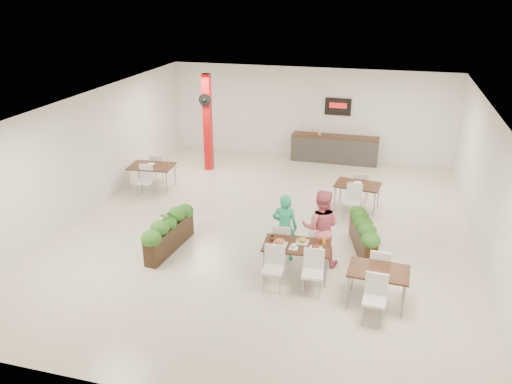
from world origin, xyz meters
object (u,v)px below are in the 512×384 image
diner_man (285,227)px  side_table_a (152,169)px  service_counter (334,148)px  planter_left (169,230)px  red_column (208,122)px  side_table_b (358,188)px  diner_woman (321,228)px  side_table_c (378,276)px  main_table (296,249)px  planter_right (363,232)px

diner_man → side_table_a: (-4.77, 3.11, -0.15)m
service_counter → planter_left: size_ratio=1.56×
red_column → side_table_b: (5.09, -2.06, -1.01)m
planter_left → side_table_a: 4.00m
side_table_a → red_column: bearing=58.5°
diner_man → service_counter: bearing=-95.9°
diner_woman → side_table_c: diner_woman is taller
main_table → planter_left: size_ratio=0.88×
side_table_a → planter_left: bearing=-63.2°
service_counter → side_table_c: (1.81, -8.34, 0.13)m
diner_woman → planter_right: bearing=-140.3°
diner_woman → side_table_b: size_ratio=1.06×
side_table_a → side_table_c: bearing=-37.2°
main_table → side_table_c: same height
planter_right → side_table_a: (-6.46, 2.28, 0.15)m
service_counter → red_column: bearing=-155.0°
red_column → side_table_b: size_ratio=1.93×
service_counter → side_table_b: (1.09, -3.92, 0.14)m
side_table_b → planter_left: bearing=-132.2°
main_table → diner_woman: diner_woman is taller
planter_left → side_table_c: bearing=-11.3°
red_column → service_counter: size_ratio=1.07×
diner_woman → side_table_a: diner_woman is taller
main_table → side_table_a: bearing=143.9°
side_table_c → red_column: bearing=134.5°
red_column → planter_right: size_ratio=1.75×
red_column → planter_right: red_column is taller
service_counter → diner_woman: size_ratio=1.70×
side_table_b → red_column: bearing=165.3°
diner_man → diner_woman: size_ratio=0.89×
diner_woman → side_table_a: (-5.57, 3.11, -0.24)m
diner_woman → planter_left: 3.51m
planter_left → side_table_a: (-2.09, 3.40, 0.13)m
diner_man → side_table_b: (1.37, 3.17, -0.16)m
service_counter → side_table_b: service_counter is taller
side_table_c → side_table_a: bearing=150.2°
red_column → planter_right: bearing=-39.1°
diner_man → side_table_a: size_ratio=0.96×
diner_woman → diner_man: bearing=-3.6°
diner_woman → side_table_b: 3.24m
red_column → side_table_b: bearing=-22.0°
side_table_a → diner_woman: bearing=-34.0°
diner_man → planter_left: size_ratio=0.82×
diner_woman → side_table_c: size_ratio=1.08×
diner_woman → planter_left: (-3.48, -0.29, -0.37)m
diner_man → planter_left: (-2.68, -0.29, -0.28)m
red_column → side_table_c: 8.76m
planter_right → red_column: bearing=140.9°
diner_man → side_table_c: size_ratio=0.96×
diner_woman → side_table_a: bearing=-32.8°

